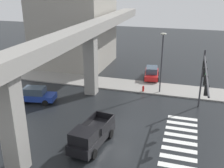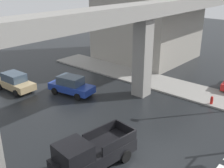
{
  "view_description": "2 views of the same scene",
  "coord_description": "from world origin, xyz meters",
  "px_view_note": "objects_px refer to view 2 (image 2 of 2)",
  "views": [
    {
      "loc": [
        -20.39,
        -5.46,
        12.41
      ],
      "look_at": [
        1.9,
        1.21,
        3.59
      ],
      "focal_mm": 42.79,
      "sensor_mm": 36.0,
      "label": 1
    },
    {
      "loc": [
        -12.28,
        -7.93,
        10.3
      ],
      "look_at": [
        0.49,
        3.09,
        3.67
      ],
      "focal_mm": 44.03,
      "sensor_mm": 36.0,
      "label": 2
    }
  ],
  "objects_px": {
    "pickup_truck": "(91,154)",
    "sedan_tan": "(15,82)",
    "fire_hydrant": "(212,101)",
    "sedan_blue": "(71,85)"
  },
  "relations": [
    {
      "from": "sedan_blue",
      "to": "fire_hydrant",
      "type": "height_order",
      "value": "sedan_blue"
    },
    {
      "from": "sedan_tan",
      "to": "fire_hydrant",
      "type": "relative_size",
      "value": 5.14
    },
    {
      "from": "sedan_tan",
      "to": "sedan_blue",
      "type": "distance_m",
      "value": 5.61
    },
    {
      "from": "sedan_tan",
      "to": "sedan_blue",
      "type": "xyz_separation_m",
      "value": [
        2.94,
        -4.78,
        0.0
      ]
    },
    {
      "from": "sedan_tan",
      "to": "fire_hydrant",
      "type": "distance_m",
      "value": 18.15
    },
    {
      "from": "sedan_blue",
      "to": "pickup_truck",
      "type": "bearing_deg",
      "value": -125.64
    },
    {
      "from": "pickup_truck",
      "to": "sedan_tan",
      "type": "bearing_deg",
      "value": 75.71
    },
    {
      "from": "pickup_truck",
      "to": "sedan_tan",
      "type": "height_order",
      "value": "pickup_truck"
    },
    {
      "from": "sedan_tan",
      "to": "fire_hydrant",
      "type": "height_order",
      "value": "sedan_tan"
    },
    {
      "from": "pickup_truck",
      "to": "fire_hydrant",
      "type": "height_order",
      "value": "pickup_truck"
    }
  ]
}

